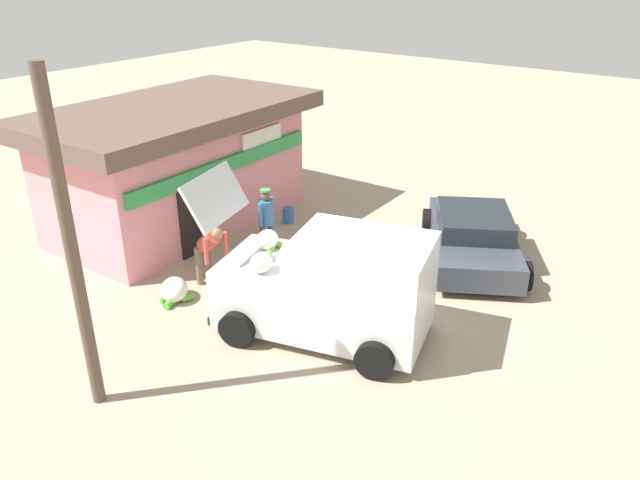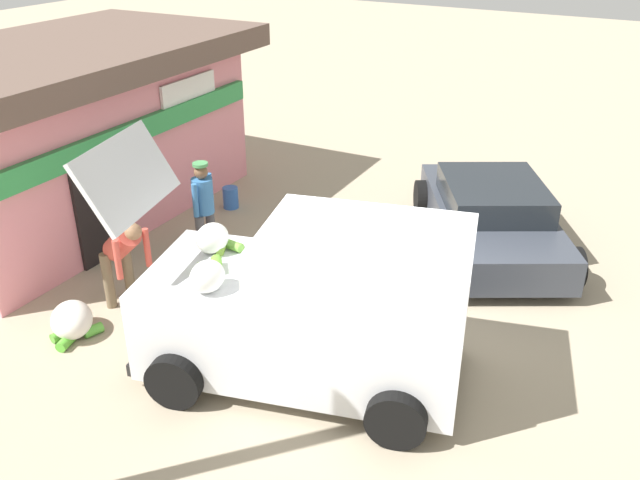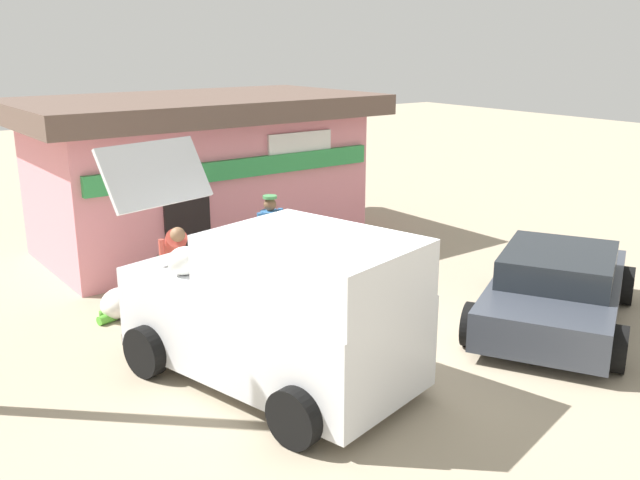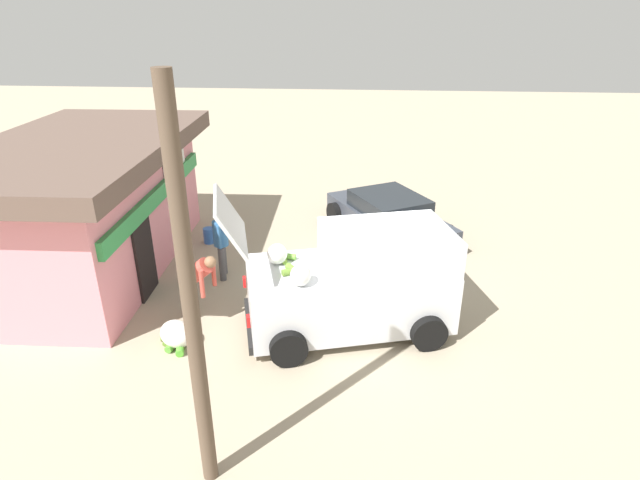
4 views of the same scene
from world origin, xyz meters
The scene contains 8 objects.
ground_plane centered at (0.00, 0.00, 0.00)m, with size 60.00×60.00×0.00m, color tan.
storefront_bar centered at (0.72, 6.40, 1.64)m, with size 7.30×4.33×3.14m.
delivery_van centered at (-1.29, 0.16, 1.00)m, with size 2.94×4.60×2.87m.
parked_sedan centered at (3.22, -0.67, 0.56)m, with size 4.38×3.55×1.17m.
vendor_standing centered at (0.52, 3.27, 0.95)m, with size 0.56×0.39×1.67m.
customer_bending centered at (-1.27, 3.30, 0.90)m, with size 0.62×0.81×1.46m.
unloaded_banana_pile centered at (-2.17, 3.49, 0.21)m, with size 0.89×0.90×0.47m.
paint_bucket centered at (2.36, 4.13, 0.21)m, with size 0.29×0.29×0.41m, color blue.
Camera 3 is at (-5.60, -6.80, 4.23)m, focal length 39.34 mm.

